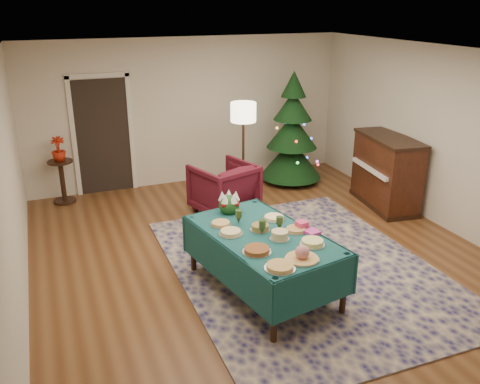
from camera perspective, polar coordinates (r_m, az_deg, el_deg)
name	(u,v)px	position (r m, az deg, el deg)	size (l,w,h in m)	color
room_shell	(267,165)	(6.44, 3.04, 3.06)	(7.00, 7.00, 7.00)	#593319
doorway	(103,133)	(9.36, -15.15, 6.41)	(1.08, 0.04, 2.16)	black
rug	(303,268)	(6.79, 7.11, -8.43)	(3.20, 4.20, 0.02)	#18154F
buffet_table	(263,246)	(5.99, 2.62, -6.03)	(1.49, 2.13, 0.76)	black
platter_0	(280,267)	(5.20, 4.51, -8.37)	(0.32, 0.32, 0.05)	silver
platter_1	(302,254)	(5.37, 7.00, -6.96)	(0.36, 0.36, 0.16)	silver
platter_2	(312,243)	(5.71, 8.12, -5.64)	(0.28, 0.28, 0.06)	silver
platter_3	(257,250)	(5.50, 1.90, -6.55)	(0.32, 0.32, 0.05)	silver
platter_4	(280,235)	(5.79, 4.48, -4.87)	(0.23, 0.23, 0.10)	silver
platter_5	(296,230)	(6.01, 6.28, -4.23)	(0.26, 0.26, 0.04)	silver
platter_6	(231,233)	(5.89, -1.05, -4.58)	(0.28, 0.28, 0.05)	silver
platter_7	(260,228)	(6.00, 2.29, -4.02)	(0.24, 0.24, 0.07)	silver
platter_8	(274,218)	(6.31, 3.84, -2.90)	(0.28, 0.28, 0.04)	silver
platter_9	(221,224)	(6.13, -2.17, -3.57)	(0.26, 0.26, 0.04)	silver
goblet_0	(239,217)	(6.14, -0.16, -2.77)	(0.08, 0.08, 0.18)	#2D471E
goblet_1	(279,223)	(5.98, 4.46, -3.51)	(0.08, 0.08, 0.18)	#2D471E
goblet_2	(262,227)	(5.88, 2.52, -3.91)	(0.08, 0.08, 0.18)	#2D471E
napkin_stack	(312,232)	(5.97, 8.10, -4.51)	(0.15, 0.15, 0.04)	#D23A98
gift_box	(302,225)	(6.06, 6.94, -3.74)	(0.12, 0.12, 0.10)	#DA3C6F
centerpiece	(229,203)	(6.45, -1.22, -1.22)	(0.27, 0.27, 0.31)	#1E4C1E
armchair	(224,186)	(8.30, -1.83, 0.71)	(0.89, 0.84, 0.92)	#4F111D
floor_lamp	(243,118)	(8.45, 0.38, 8.26)	(0.42, 0.42, 1.74)	#A57F3F
side_table	(63,182)	(9.25, -19.30, 1.04)	(0.42, 0.42, 0.75)	black
potted_plant	(59,154)	(9.10, -19.67, 4.02)	(0.23, 0.41, 0.23)	#AE220C
christmas_tree	(292,133)	(9.65, 5.86, 6.55)	(1.25, 1.25, 2.12)	black
piano	(386,172)	(8.87, 16.09, 2.12)	(0.83, 1.47, 1.21)	black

